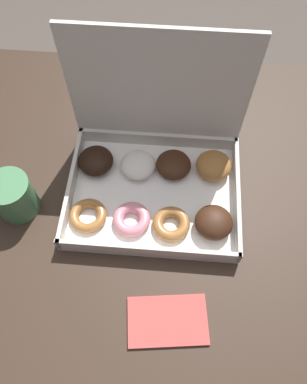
% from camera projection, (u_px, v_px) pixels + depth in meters
% --- Properties ---
extents(ground_plane, '(8.00, 8.00, 0.00)m').
position_uv_depth(ground_plane, '(152.00, 296.00, 1.40)').
color(ground_plane, '#564C44').
extents(dining_table, '(1.09, 0.87, 0.73)m').
position_uv_depth(dining_table, '(152.00, 230.00, 0.84)').
color(dining_table, '#38281E').
rests_on(dining_table, ground_plane).
extents(donut_box, '(0.34, 0.27, 0.30)m').
position_uv_depth(donut_box, '(157.00, 166.00, 0.74)').
color(donut_box, white).
rests_on(donut_box, dining_table).
extents(coffee_mug, '(0.08, 0.08, 0.09)m').
position_uv_depth(coffee_mug, '(13.00, 196.00, 0.72)').
color(coffee_mug, '#4C8456').
rests_on(coffee_mug, dining_table).
extents(paper_napkin, '(0.15, 0.10, 0.01)m').
position_uv_depth(paper_napkin, '(168.00, 321.00, 0.65)').
color(paper_napkin, '#CC4C47').
rests_on(paper_napkin, dining_table).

